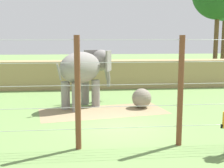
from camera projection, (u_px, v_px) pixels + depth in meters
name	position (u px, v px, depth m)	size (l,w,h in m)	color
ground_plane	(120.00, 128.00, 13.05)	(120.00, 120.00, 0.00)	#6B8E4C
dirt_patch	(103.00, 111.00, 15.90)	(6.64, 2.88, 0.01)	#937F5B
embankment_wall	(102.00, 74.00, 23.42)	(36.00, 1.80, 2.14)	tan
elephant	(85.00, 70.00, 16.78)	(3.57, 3.61, 3.19)	gray
enrichment_ball	(142.00, 98.00, 16.71)	(1.09, 1.09, 1.09)	gray
cable_fence	(129.00, 92.00, 10.45)	(12.30, 0.21, 3.97)	brown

